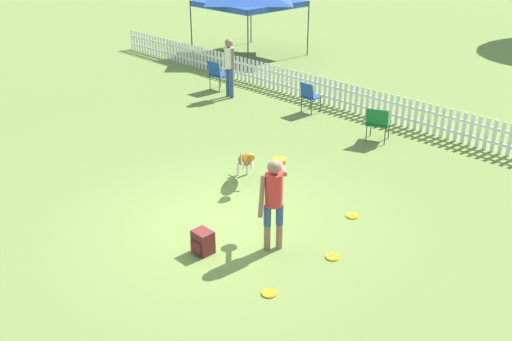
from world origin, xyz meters
TOP-DOWN VIEW (x-y plane):
  - ground_plane at (0.00, 0.00)m, footprint 240.00×240.00m
  - handler_person at (1.19, 0.02)m, footprint 0.73×0.97m
  - leaping_dog at (-0.92, 1.38)m, footprint 1.06×0.76m
  - frisbee_near_handler at (2.07, 0.46)m, footprint 0.22×0.22m
  - frisbee_near_dog at (2.03, -0.93)m, footprint 0.22×0.22m
  - frisbee_midfield at (1.47, 1.77)m, footprint 0.22×0.22m
  - backpack_on_grass at (0.51, -0.91)m, footprint 0.32×0.30m
  - picket_fence at (-0.00, 6.51)m, footprint 26.15×0.04m
  - folding_chair_blue_left at (-6.27, 5.22)m, footprint 0.51×0.53m
  - folding_chair_center at (-2.90, 5.59)m, footprint 0.43×0.45m
  - folding_chair_green_right at (-0.37, 5.13)m, footprint 0.68×0.69m
  - spectator_standing at (-5.48, 5.02)m, footprint 0.42×0.27m

SIDE VIEW (x-z plane):
  - ground_plane at x=0.00m, z-range 0.00..0.00m
  - frisbee_near_handler at x=2.07m, z-range 0.00..0.02m
  - frisbee_near_dog at x=2.03m, z-range 0.00..0.02m
  - frisbee_midfield at x=1.47m, z-range 0.00..0.02m
  - backpack_on_grass at x=0.51m, z-range 0.00..0.39m
  - picket_fence at x=0.00m, z-range 0.00..0.77m
  - leaping_dog at x=-0.92m, z-range 0.07..0.89m
  - folding_chair_green_right at x=-0.37m, z-range 0.08..0.94m
  - folding_chair_center at x=-2.90m, z-range 0.09..0.94m
  - folding_chair_blue_left at x=-6.27m, z-range 0.09..1.01m
  - handler_person at x=1.19m, z-range 0.19..1.76m
  - spectator_standing at x=-5.48m, z-range 0.19..1.90m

